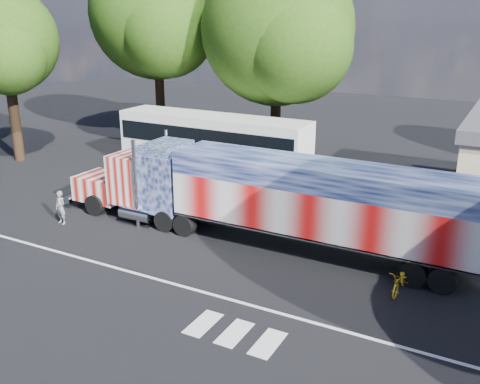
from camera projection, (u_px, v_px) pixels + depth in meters
The scene contains 9 objects.
ground at pixel (207, 253), 23.16m from camera, with size 100.00×100.00×0.00m, color black.
lane_markings at pixel (193, 302), 19.25m from camera, with size 30.00×2.67×0.01m.
semi_truck at pixel (266, 196), 23.58m from camera, with size 20.21×3.19×4.31m.
coach_bus at pixel (213, 143), 34.24m from camera, with size 12.82×2.98×3.73m.
woman at pixel (60, 207), 26.14m from camera, with size 0.61×0.40×1.67m, color slate.
bicycle at pixel (400, 281), 19.75m from camera, with size 0.62×1.77×0.93m, color gold.
tree_n_mid at pixel (279, 30), 34.99m from camera, with size 10.58×10.08×13.92m.
tree_w_a at pixel (5, 41), 35.06m from camera, with size 7.33×6.98×11.67m.
tree_nw_a at pixel (157, 13), 39.60m from camera, with size 10.33×9.84×14.83m.
Camera 1 is at (11.26, -17.91, 9.89)m, focal length 40.00 mm.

